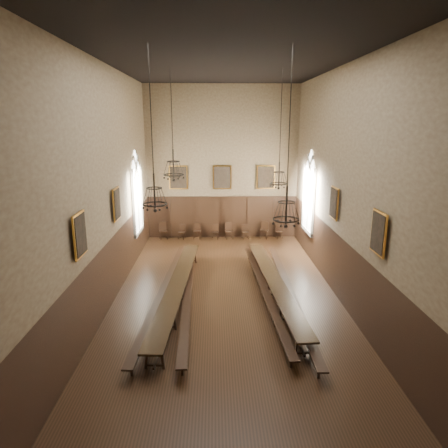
{
  "coord_description": "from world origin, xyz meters",
  "views": [
    {
      "loc": [
        -0.46,
        -14.72,
        6.87
      ],
      "look_at": [
        -0.07,
        1.5,
        2.72
      ],
      "focal_mm": 32.0,
      "sensor_mm": 36.0,
      "label": 1
    }
  ],
  "objects_px": {
    "chandelier_front_right": "(286,208)",
    "chair_0": "(163,234)",
    "chair_6": "(264,233)",
    "chair_1": "(182,234)",
    "table_right": "(274,288)",
    "chair_5": "(245,234)",
    "bench_left_inner": "(188,294)",
    "chair_7": "(279,234)",
    "bench_left_outer": "(164,293)",
    "chair_4": "(229,234)",
    "bench_right_inner": "(264,291)",
    "chair_2": "(197,234)",
    "chandelier_front_left": "(154,193)",
    "bench_right_outer": "(289,294)",
    "chandelier_back_left": "(173,168)",
    "table_left": "(178,292)",
    "chair_3": "(215,235)",
    "chandelier_back_right": "(279,175)"
  },
  "relations": [
    {
      "from": "chandelier_front_right",
      "to": "chair_0",
      "type": "bearing_deg",
      "value": 114.95
    },
    {
      "from": "chair_0",
      "to": "chair_6",
      "type": "relative_size",
      "value": 0.99
    },
    {
      "from": "chair_0",
      "to": "chair_1",
      "type": "height_order",
      "value": "chair_0"
    },
    {
      "from": "table_right",
      "to": "chair_5",
      "type": "xyz_separation_m",
      "value": [
        -0.52,
        8.33,
        -0.11
      ]
    },
    {
      "from": "bench_left_inner",
      "to": "chair_7",
      "type": "xyz_separation_m",
      "value": [
        5.01,
        8.72,
        -0.03
      ]
    },
    {
      "from": "bench_left_outer",
      "to": "chair_4",
      "type": "relative_size",
      "value": 10.75
    },
    {
      "from": "bench_right_inner",
      "to": "chair_2",
      "type": "relative_size",
      "value": 10.58
    },
    {
      "from": "chandelier_front_left",
      "to": "chair_6",
      "type": "bearing_deg",
      "value": 67.09
    },
    {
      "from": "chair_2",
      "to": "chair_6",
      "type": "xyz_separation_m",
      "value": [
        4.08,
        -0.02,
        0.02
      ]
    },
    {
      "from": "bench_left_inner",
      "to": "chair_4",
      "type": "relative_size",
      "value": 10.49
    },
    {
      "from": "chair_0",
      "to": "chair_6",
      "type": "height_order",
      "value": "chair_6"
    },
    {
      "from": "table_right",
      "to": "chair_2",
      "type": "bearing_deg",
      "value": 112.29
    },
    {
      "from": "bench_right_outer",
      "to": "chandelier_back_left",
      "type": "distance_m",
      "value": 6.99
    },
    {
      "from": "table_left",
      "to": "bench_left_inner",
      "type": "distance_m",
      "value": 0.4
    },
    {
      "from": "chair_5",
      "to": "table_right",
      "type": "bearing_deg",
      "value": -96.13
    },
    {
      "from": "chair_2",
      "to": "chair_3",
      "type": "bearing_deg",
      "value": 0.71
    },
    {
      "from": "chandelier_back_left",
      "to": "chandelier_back_right",
      "type": "distance_m",
      "value": 4.51
    },
    {
      "from": "chair_1",
      "to": "bench_left_outer",
      "type": "bearing_deg",
      "value": -73.79
    },
    {
      "from": "chair_7",
      "to": "chandelier_back_left",
      "type": "height_order",
      "value": "chandelier_back_left"
    },
    {
      "from": "table_right",
      "to": "chair_3",
      "type": "xyz_separation_m",
      "value": [
        -2.35,
        8.33,
        -0.1
      ]
    },
    {
      "from": "chair_6",
      "to": "bench_right_inner",
      "type": "bearing_deg",
      "value": -78.59
    },
    {
      "from": "bench_left_outer",
      "to": "chandelier_front_right",
      "type": "height_order",
      "value": "chandelier_front_right"
    },
    {
      "from": "chair_0",
      "to": "chandelier_back_left",
      "type": "distance_m",
      "value": 8.19
    },
    {
      "from": "chair_6",
      "to": "chandelier_back_right",
      "type": "xyz_separation_m",
      "value": [
        -0.23,
        -6.27,
        4.36
      ]
    },
    {
      "from": "chair_1",
      "to": "chair_7",
      "type": "height_order",
      "value": "chair_1"
    },
    {
      "from": "table_right",
      "to": "chair_2",
      "type": "xyz_separation_m",
      "value": [
        -3.45,
        8.41,
        -0.08
      ]
    },
    {
      "from": "chair_2",
      "to": "chair_6",
      "type": "bearing_deg",
      "value": 4.58
    },
    {
      "from": "table_left",
      "to": "chair_4",
      "type": "height_order",
      "value": "chair_4"
    },
    {
      "from": "bench_right_outer",
      "to": "chandelier_back_left",
      "type": "height_order",
      "value": "chandelier_back_left"
    },
    {
      "from": "chair_1",
      "to": "bench_right_outer",
      "type": "bearing_deg",
      "value": -44.32
    },
    {
      "from": "table_left",
      "to": "chair_4",
      "type": "relative_size",
      "value": 9.92
    },
    {
      "from": "chair_7",
      "to": "chair_2",
      "type": "bearing_deg",
      "value": 166.13
    },
    {
      "from": "chair_5",
      "to": "chandelier_front_right",
      "type": "distance_m",
      "value": 12.04
    },
    {
      "from": "bench_left_outer",
      "to": "chair_6",
      "type": "xyz_separation_m",
      "value": [
        5.05,
        8.58,
        0.01
      ]
    },
    {
      "from": "chair_5",
      "to": "chandelier_front_right",
      "type": "height_order",
      "value": "chandelier_front_right"
    },
    {
      "from": "table_left",
      "to": "bench_left_outer",
      "type": "relative_size",
      "value": 0.92
    },
    {
      "from": "chair_5",
      "to": "chandelier_front_left",
      "type": "height_order",
      "value": "chandelier_front_left"
    },
    {
      "from": "chair_2",
      "to": "chair_5",
      "type": "relative_size",
      "value": 1.11
    },
    {
      "from": "chair_0",
      "to": "chair_3",
      "type": "relative_size",
      "value": 1.16
    },
    {
      "from": "bench_right_outer",
      "to": "chair_1",
      "type": "xyz_separation_m",
      "value": [
        -4.93,
        8.82,
        -0.04
      ]
    },
    {
      "from": "bench_left_outer",
      "to": "chandelier_back_left",
      "type": "relative_size",
      "value": 2.43
    },
    {
      "from": "bench_left_outer",
      "to": "chair_7",
      "type": "xyz_separation_m",
      "value": [
        5.96,
        8.61,
        -0.04
      ]
    },
    {
      "from": "chandelier_back_left",
      "to": "chandelier_front_left",
      "type": "relative_size",
      "value": 0.95
    },
    {
      "from": "chair_0",
      "to": "chandelier_back_left",
      "type": "relative_size",
      "value": 0.23
    },
    {
      "from": "table_left",
      "to": "chair_6",
      "type": "height_order",
      "value": "chair_6"
    },
    {
      "from": "chair_5",
      "to": "chandelier_back_left",
      "type": "relative_size",
      "value": 0.2
    },
    {
      "from": "chair_3",
      "to": "chair_5",
      "type": "xyz_separation_m",
      "value": [
        1.83,
        -0.0,
        -0.0
      ]
    },
    {
      "from": "chair_4",
      "to": "chair_6",
      "type": "height_order",
      "value": "chair_6"
    },
    {
      "from": "table_left",
      "to": "chandelier_front_right",
      "type": "bearing_deg",
      "value": -35.73
    },
    {
      "from": "chair_1",
      "to": "chair_3",
      "type": "relative_size",
      "value": 1.0
    }
  ]
}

